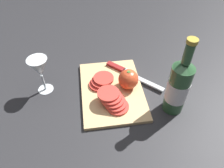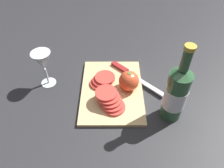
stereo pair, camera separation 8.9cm
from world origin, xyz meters
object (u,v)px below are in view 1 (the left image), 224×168
object	(u,v)px
knife	(122,70)
tomato_slice_stack_far	(101,81)
wine_glass	(39,69)
whole_tomato	(128,79)
tomato_slice_stack_near	(113,100)
wine_bottle	(178,87)

from	to	relation	value
knife	tomato_slice_stack_far	xyz separation A→B (m)	(0.07, -0.10, 0.01)
wine_glass	tomato_slice_stack_far	bearing A→B (deg)	86.46
whole_tomato	knife	xyz separation A→B (m)	(-0.10, -0.01, -0.04)
tomato_slice_stack_near	tomato_slice_stack_far	distance (m)	0.12
whole_tomato	tomato_slice_stack_near	distance (m)	0.12
wine_bottle	wine_glass	size ratio (longest dim) A/B	1.95
knife	whole_tomato	bearing A→B (deg)	-42.74
knife	tomato_slice_stack_near	distance (m)	0.20
whole_tomato	knife	world-z (taller)	whole_tomato
whole_tomato	tomato_slice_stack_far	xyz separation A→B (m)	(-0.03, -0.11, -0.03)
wine_bottle	tomato_slice_stack_far	distance (m)	0.32
tomato_slice_stack_near	tomato_slice_stack_far	size ratio (longest dim) A/B	1.16
wine_glass	tomato_slice_stack_near	size ratio (longest dim) A/B	1.32
whole_tomato	tomato_slice_stack_far	distance (m)	0.12
tomato_slice_stack_near	tomato_slice_stack_far	xyz separation A→B (m)	(-0.12, -0.03, -0.01)
whole_tomato	knife	distance (m)	0.11
wine_bottle	tomato_slice_stack_near	distance (m)	0.24
wine_bottle	knife	world-z (taller)	wine_bottle
wine_bottle	whole_tomato	bearing A→B (deg)	-129.31
tomato_slice_stack_near	wine_bottle	bearing A→B (deg)	80.50
tomato_slice_stack_far	whole_tomato	bearing A→B (deg)	73.86
wine_glass	whole_tomato	world-z (taller)	wine_glass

